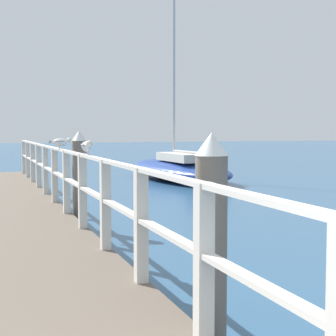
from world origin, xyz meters
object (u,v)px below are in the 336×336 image
dock_piling_near (211,244)px  dock_piling_far (80,180)px  seagull_background (61,142)px  boat_2 (178,168)px  seagull_foreground (87,146)px

dock_piling_near → dock_piling_far: same height
dock_piling_far → seagull_background: dock_piling_far is taller
dock_piling_far → boat_2: bearing=58.9°
dock_piling_near → boat_2: 16.46m
seagull_background → boat_2: size_ratio=0.05×
dock_piling_far → boat_2: boat_2 is taller
dock_piling_near → seagull_foreground: 3.73m
dock_piling_far → boat_2: size_ratio=0.22×
dock_piling_near → seagull_background: (-0.37, 6.30, 0.76)m
boat_2 → seagull_foreground: bearing=-119.2°
seagull_foreground → seagull_background: (0.01, 2.67, 0.00)m
seagull_background → boat_2: (5.89, 9.20, -1.29)m
boat_2 → seagull_background: bearing=-125.4°
dock_piling_near → boat_2: bearing=70.4°
dock_piling_far → seagull_background: 0.84m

